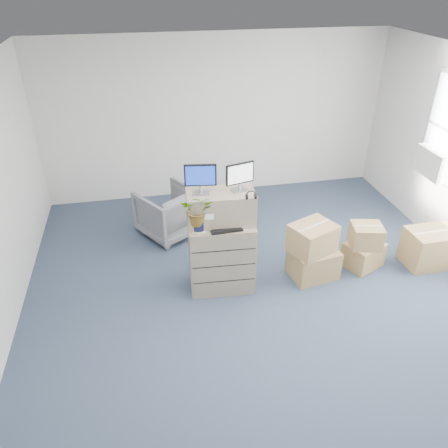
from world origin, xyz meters
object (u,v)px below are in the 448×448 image
(keyboard, at_px, (226,229))
(office_chair, at_px, (169,210))
(water_bottle, at_px, (226,213))
(filing_cabinet_lower, at_px, (221,256))
(monitor_left, at_px, (200,177))
(monitor_right, at_px, (240,176))
(potted_plant, at_px, (198,213))

(keyboard, distance_m, office_chair, 1.79)
(keyboard, relative_size, water_bottle, 1.78)
(office_chair, bearing_deg, filing_cabinet_lower, 78.83)
(monitor_left, relative_size, water_bottle, 1.71)
(filing_cabinet_lower, relative_size, monitor_right, 2.69)
(monitor_left, relative_size, office_chair, 0.45)
(monitor_left, distance_m, water_bottle, 0.59)
(filing_cabinet_lower, bearing_deg, water_bottle, 48.95)
(water_bottle, distance_m, potted_plant, 0.41)
(keyboard, bearing_deg, monitor_left, 137.87)
(monitor_right, bearing_deg, office_chair, 104.52)
(potted_plant, bearing_deg, water_bottle, 22.41)
(monitor_right, xyz_separation_m, potted_plant, (-0.53, -0.13, -0.38))
(potted_plant, xyz_separation_m, office_chair, (-0.26, 1.52, -0.77))
(office_chair, bearing_deg, keyboard, 77.91)
(filing_cabinet_lower, height_order, monitor_right, monitor_right)
(monitor_left, height_order, potted_plant, monitor_left)
(potted_plant, bearing_deg, keyboard, -12.21)
(potted_plant, bearing_deg, filing_cabinet_lower, 15.34)
(keyboard, bearing_deg, filing_cabinet_lower, 98.33)
(potted_plant, bearing_deg, monitor_right, 13.40)
(monitor_left, xyz_separation_m, monitor_right, (0.47, -0.02, -0.01))
(monitor_right, relative_size, keyboard, 0.91)
(monitor_left, bearing_deg, water_bottle, 8.75)
(filing_cabinet_lower, relative_size, keyboard, 2.45)
(keyboard, height_order, potted_plant, potted_plant)
(monitor_left, xyz_separation_m, water_bottle, (0.30, 0.00, -0.51))
(monitor_left, height_order, office_chair, monitor_left)
(monitor_left, distance_m, office_chair, 1.83)
(water_bottle, bearing_deg, filing_cabinet_lower, -134.64)
(water_bottle, xyz_separation_m, potted_plant, (-0.36, -0.15, 0.12))
(keyboard, relative_size, potted_plant, 0.80)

